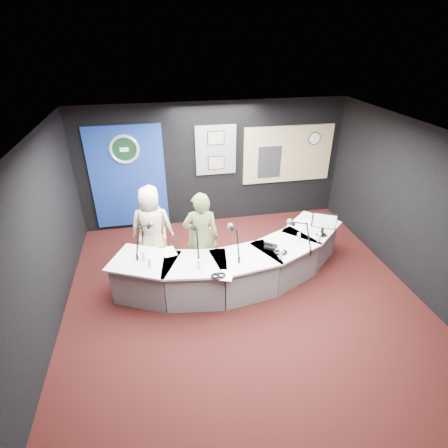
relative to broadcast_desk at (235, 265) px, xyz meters
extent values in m
plane|color=black|center=(0.05, -0.55, -0.38)|extent=(6.00, 6.00, 0.00)
cube|color=silver|center=(0.05, -0.55, 2.42)|extent=(6.00, 6.00, 0.02)
cube|color=black|center=(0.05, 2.45, 1.02)|extent=(6.00, 0.02, 2.80)
cube|color=black|center=(0.05, -3.55, 1.02)|extent=(6.00, 0.02, 2.80)
cube|color=black|center=(-2.95, -0.55, 1.02)|extent=(0.02, 6.00, 2.80)
cube|color=black|center=(3.05, -0.55, 1.02)|extent=(0.02, 6.00, 2.80)
cube|color=navy|center=(-1.85, 2.42, 0.88)|extent=(1.60, 0.05, 2.30)
torus|color=silver|center=(-1.85, 2.38, 1.52)|extent=(0.63, 0.07, 0.63)
cylinder|color=black|center=(-1.85, 2.38, 1.52)|extent=(0.48, 0.01, 0.48)
cube|color=slate|center=(0.10, 2.42, 1.38)|extent=(0.90, 0.04, 1.10)
cube|color=gray|center=(0.10, 2.39, 1.65)|extent=(0.34, 0.02, 0.27)
cube|color=gray|center=(0.10, 2.39, 1.09)|extent=(0.34, 0.02, 0.27)
cube|color=tan|center=(1.80, 2.42, 1.18)|extent=(2.12, 0.06, 1.32)
cube|color=#FFCCA1|center=(1.80, 2.41, 1.18)|extent=(2.00, 0.02, 1.20)
cube|color=black|center=(1.35, 2.39, 1.03)|extent=(0.55, 0.02, 0.75)
cylinder|color=white|center=(2.40, 2.39, 1.52)|extent=(0.28, 0.01, 0.28)
cube|color=#676557|center=(-1.44, 1.19, 0.24)|extent=(0.50, 0.11, 0.70)
imported|color=beige|center=(-1.42, 0.94, 0.44)|extent=(0.85, 0.60, 1.63)
imported|color=#526434|center=(-0.56, 0.23, 0.50)|extent=(0.68, 0.49, 1.75)
cube|color=black|center=(1.66, 0.08, 0.70)|extent=(0.44, 0.25, 0.33)
cube|color=black|center=(0.61, -0.13, 0.40)|extent=(0.26, 0.25, 0.05)
torus|color=black|center=(0.73, -0.32, 0.39)|extent=(0.21, 0.21, 0.03)
torus|color=black|center=(-0.44, -0.75, 0.39)|extent=(0.21, 0.21, 0.03)
cube|color=white|center=(-1.15, 0.09, 0.38)|extent=(0.28, 0.35, 0.00)
cube|color=white|center=(-0.31, -0.75, 0.38)|extent=(0.28, 0.33, 0.00)
camera|label=1|loc=(-1.20, -5.00, 3.73)|focal=28.00mm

